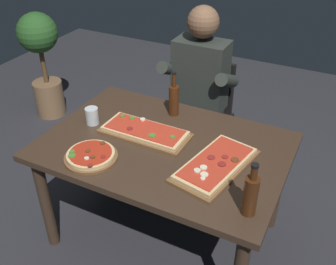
{
  "coord_description": "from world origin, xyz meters",
  "views": [
    {
      "loc": [
        0.85,
        -1.63,
        2.03
      ],
      "look_at": [
        0.0,
        0.05,
        0.79
      ],
      "focal_mm": 41.48,
      "sensor_mm": 36.0,
      "label": 1
    }
  ],
  "objects_px": {
    "pizza_rectangular_left": "(216,164)",
    "diner_chair": "(202,111)",
    "wine_bottle_dark": "(174,99)",
    "tumbler_near_camera": "(92,117)",
    "dining_table": "(164,157)",
    "pizza_rectangular_front": "(145,132)",
    "pizza_round_far": "(91,156)",
    "seated_diner": "(198,88)",
    "oil_bottle_amber": "(251,194)",
    "potted_plant_corner": "(42,58)"
  },
  "relations": [
    {
      "from": "oil_bottle_amber",
      "to": "seated_diner",
      "type": "distance_m",
      "value": 1.27
    },
    {
      "from": "diner_chair",
      "to": "pizza_rectangular_front",
      "type": "bearing_deg",
      "value": -93.13
    },
    {
      "from": "pizza_rectangular_left",
      "to": "pizza_round_far",
      "type": "height_order",
      "value": "same"
    },
    {
      "from": "pizza_rectangular_front",
      "to": "pizza_rectangular_left",
      "type": "distance_m",
      "value": 0.5
    },
    {
      "from": "wine_bottle_dark",
      "to": "diner_chair",
      "type": "distance_m",
      "value": 0.64
    },
    {
      "from": "wine_bottle_dark",
      "to": "seated_diner",
      "type": "xyz_separation_m",
      "value": [
        -0.0,
        0.41,
        -0.11
      ]
    },
    {
      "from": "dining_table",
      "to": "diner_chair",
      "type": "bearing_deg",
      "value": 96.91
    },
    {
      "from": "pizza_rectangular_left",
      "to": "pizza_round_far",
      "type": "distance_m",
      "value": 0.68
    },
    {
      "from": "seated_diner",
      "to": "dining_table",
      "type": "bearing_deg",
      "value": -81.98
    },
    {
      "from": "oil_bottle_amber",
      "to": "potted_plant_corner",
      "type": "relative_size",
      "value": 0.27
    },
    {
      "from": "oil_bottle_amber",
      "to": "seated_diner",
      "type": "bearing_deg",
      "value": 123.66
    },
    {
      "from": "dining_table",
      "to": "pizza_rectangular_front",
      "type": "bearing_deg",
      "value": 165.91
    },
    {
      "from": "wine_bottle_dark",
      "to": "potted_plant_corner",
      "type": "relative_size",
      "value": 0.29
    },
    {
      "from": "pizza_round_far",
      "to": "diner_chair",
      "type": "relative_size",
      "value": 0.34
    },
    {
      "from": "pizza_rectangular_front",
      "to": "oil_bottle_amber",
      "type": "xyz_separation_m",
      "value": [
        0.74,
        -0.35,
        0.09
      ]
    },
    {
      "from": "pizza_rectangular_left",
      "to": "seated_diner",
      "type": "xyz_separation_m",
      "value": [
        -0.45,
        0.81,
        -0.02
      ]
    },
    {
      "from": "seated_diner",
      "to": "pizza_round_far",
      "type": "bearing_deg",
      "value": -100.36
    },
    {
      "from": "wine_bottle_dark",
      "to": "diner_chair",
      "type": "height_order",
      "value": "wine_bottle_dark"
    },
    {
      "from": "wine_bottle_dark",
      "to": "oil_bottle_amber",
      "type": "relative_size",
      "value": 1.06
    },
    {
      "from": "pizza_rectangular_front",
      "to": "seated_diner",
      "type": "distance_m",
      "value": 0.7
    },
    {
      "from": "pizza_rectangular_left",
      "to": "potted_plant_corner",
      "type": "height_order",
      "value": "potted_plant_corner"
    },
    {
      "from": "dining_table",
      "to": "pizza_rectangular_front",
      "type": "distance_m",
      "value": 0.19
    },
    {
      "from": "dining_table",
      "to": "pizza_round_far",
      "type": "xyz_separation_m",
      "value": [
        -0.29,
        -0.3,
        0.11
      ]
    },
    {
      "from": "wine_bottle_dark",
      "to": "tumbler_near_camera",
      "type": "bearing_deg",
      "value": -140.79
    },
    {
      "from": "tumbler_near_camera",
      "to": "diner_chair",
      "type": "height_order",
      "value": "diner_chair"
    },
    {
      "from": "pizza_rectangular_front",
      "to": "seated_diner",
      "type": "relative_size",
      "value": 0.41
    },
    {
      "from": "dining_table",
      "to": "potted_plant_corner",
      "type": "height_order",
      "value": "potted_plant_corner"
    },
    {
      "from": "wine_bottle_dark",
      "to": "diner_chair",
      "type": "xyz_separation_m",
      "value": [
        -0.0,
        0.53,
        -0.36
      ]
    },
    {
      "from": "pizza_rectangular_left",
      "to": "diner_chair",
      "type": "distance_m",
      "value": 1.06
    },
    {
      "from": "pizza_rectangular_front",
      "to": "potted_plant_corner",
      "type": "xyz_separation_m",
      "value": [
        -1.62,
        0.87,
        -0.15
      ]
    },
    {
      "from": "oil_bottle_amber",
      "to": "diner_chair",
      "type": "distance_m",
      "value": 1.41
    },
    {
      "from": "wine_bottle_dark",
      "to": "pizza_rectangular_front",
      "type": "bearing_deg",
      "value": -99.46
    },
    {
      "from": "dining_table",
      "to": "pizza_rectangular_left",
      "type": "height_order",
      "value": "pizza_rectangular_left"
    },
    {
      "from": "pizza_rectangular_front",
      "to": "tumbler_near_camera",
      "type": "xyz_separation_m",
      "value": [
        -0.35,
        -0.04,
        0.03
      ]
    },
    {
      "from": "pizza_rectangular_front",
      "to": "pizza_rectangular_left",
      "type": "height_order",
      "value": "same"
    },
    {
      "from": "oil_bottle_amber",
      "to": "diner_chair",
      "type": "height_order",
      "value": "oil_bottle_amber"
    },
    {
      "from": "tumbler_near_camera",
      "to": "potted_plant_corner",
      "type": "xyz_separation_m",
      "value": [
        -1.27,
        0.91,
        -0.18
      ]
    },
    {
      "from": "pizza_round_far",
      "to": "seated_diner",
      "type": "xyz_separation_m",
      "value": [
        0.19,
        1.04,
        -0.02
      ]
    },
    {
      "from": "oil_bottle_amber",
      "to": "diner_chair",
      "type": "xyz_separation_m",
      "value": [
        -0.7,
        1.17,
        -0.37
      ]
    },
    {
      "from": "pizza_rectangular_left",
      "to": "tumbler_near_camera",
      "type": "xyz_separation_m",
      "value": [
        -0.85,
        0.07,
        0.03
      ]
    },
    {
      "from": "pizza_rectangular_front",
      "to": "potted_plant_corner",
      "type": "relative_size",
      "value": 0.53
    },
    {
      "from": "pizza_rectangular_left",
      "to": "seated_diner",
      "type": "distance_m",
      "value": 0.92
    },
    {
      "from": "wine_bottle_dark",
      "to": "oil_bottle_amber",
      "type": "height_order",
      "value": "wine_bottle_dark"
    },
    {
      "from": "wine_bottle_dark",
      "to": "tumbler_near_camera",
      "type": "height_order",
      "value": "wine_bottle_dark"
    },
    {
      "from": "pizza_rectangular_left",
      "to": "wine_bottle_dark",
      "type": "bearing_deg",
      "value": 137.91
    },
    {
      "from": "dining_table",
      "to": "diner_chair",
      "type": "xyz_separation_m",
      "value": [
        -0.1,
        0.86,
        -0.16
      ]
    },
    {
      "from": "tumbler_near_camera",
      "to": "pizza_rectangular_front",
      "type": "bearing_deg",
      "value": 5.81
    },
    {
      "from": "dining_table",
      "to": "pizza_round_far",
      "type": "distance_m",
      "value": 0.44
    },
    {
      "from": "pizza_round_far",
      "to": "seated_diner",
      "type": "height_order",
      "value": "seated_diner"
    },
    {
      "from": "pizza_round_far",
      "to": "wine_bottle_dark",
      "type": "bearing_deg",
      "value": 72.98
    }
  ]
}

